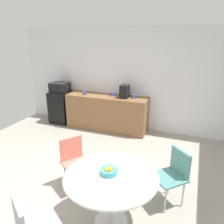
# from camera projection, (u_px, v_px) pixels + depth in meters

# --- Properties ---
(ground_plane) EXTENTS (6.00, 6.00, 0.00)m
(ground_plane) POSITION_uv_depth(u_px,v_px,m) (69.00, 193.00, 3.58)
(ground_plane) COLOR #9E998E
(wall_back) EXTENTS (6.00, 0.10, 2.60)m
(wall_back) POSITION_uv_depth(u_px,v_px,m) (127.00, 79.00, 5.81)
(wall_back) COLOR silver
(wall_back) RESTS_ON ground_plane
(counter_block) EXTENTS (2.11, 0.60, 0.90)m
(counter_block) POSITION_uv_depth(u_px,v_px,m) (107.00, 113.00, 5.92)
(counter_block) COLOR brown
(counter_block) RESTS_ON ground_plane
(mini_fridge) EXTENTS (0.54, 0.54, 0.88)m
(mini_fridge) POSITION_uv_depth(u_px,v_px,m) (61.00, 107.00, 6.41)
(mini_fridge) COLOR black
(mini_fridge) RESTS_ON ground_plane
(microwave) EXTENTS (0.48, 0.38, 0.26)m
(microwave) POSITION_uv_depth(u_px,v_px,m) (60.00, 87.00, 6.22)
(microwave) COLOR black
(microwave) RESTS_ON mini_fridge
(round_table) EXTENTS (1.18, 1.18, 0.73)m
(round_table) POSITION_uv_depth(u_px,v_px,m) (111.00, 184.00, 2.83)
(round_table) COLOR silver
(round_table) RESTS_ON ground_plane
(chair_teal) EXTENTS (0.59, 0.59, 0.83)m
(chair_teal) POSITION_uv_depth(u_px,v_px,m) (175.00, 171.00, 3.26)
(chair_teal) COLOR silver
(chair_teal) RESTS_ON ground_plane
(chair_coral) EXTENTS (0.58, 0.58, 0.83)m
(chair_coral) POSITION_uv_depth(u_px,v_px,m) (74.00, 157.00, 3.63)
(chair_coral) COLOR silver
(chair_coral) RESTS_ON ground_plane
(fruit_bowl) EXTENTS (0.22, 0.22, 0.11)m
(fruit_bowl) POSITION_uv_depth(u_px,v_px,m) (109.00, 171.00, 2.81)
(fruit_bowl) COLOR teal
(fruit_bowl) RESTS_ON round_table
(mug_white) EXTENTS (0.13, 0.08, 0.09)m
(mug_white) POSITION_uv_depth(u_px,v_px,m) (134.00, 96.00, 5.56)
(mug_white) COLOR #3F66BF
(mug_white) RESTS_ON counter_block
(mug_green) EXTENTS (0.13, 0.08, 0.09)m
(mug_green) POSITION_uv_depth(u_px,v_px,m) (113.00, 94.00, 5.75)
(mug_green) COLOR #3F66BF
(mug_green) RESTS_ON counter_block
(mug_red) EXTENTS (0.13, 0.08, 0.09)m
(mug_red) POSITION_uv_depth(u_px,v_px,m) (84.00, 93.00, 5.89)
(mug_red) COLOR #3F66BF
(mug_red) RESTS_ON counter_block
(coffee_maker) EXTENTS (0.20, 0.24, 0.32)m
(coffee_maker) POSITION_uv_depth(u_px,v_px,m) (125.00, 91.00, 5.57)
(coffee_maker) COLOR black
(coffee_maker) RESTS_ON counter_block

